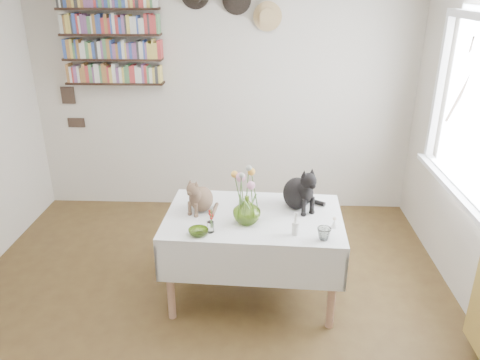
{
  "coord_description": "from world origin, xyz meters",
  "views": [
    {
      "loc": [
        0.39,
        -2.61,
        2.35
      ],
      "look_at": [
        0.26,
        0.47,
        1.05
      ],
      "focal_mm": 35.0,
      "sensor_mm": 36.0,
      "label": 1
    }
  ],
  "objects_px": {
    "bookshelf_unit": "(111,38)",
    "tabby_cat": "(202,193)",
    "flower_vase": "(247,210)",
    "black_cat": "(298,185)",
    "dining_table": "(253,236)"
  },
  "relations": [
    {
      "from": "bookshelf_unit",
      "to": "tabby_cat",
      "type": "bearing_deg",
      "value": -55.12
    },
    {
      "from": "tabby_cat",
      "to": "bookshelf_unit",
      "type": "bearing_deg",
      "value": 154.95
    },
    {
      "from": "dining_table",
      "to": "black_cat",
      "type": "xyz_separation_m",
      "value": [
        0.34,
        0.16,
        0.36
      ]
    },
    {
      "from": "black_cat",
      "to": "tabby_cat",
      "type": "bearing_deg",
      "value": 154.96
    },
    {
      "from": "dining_table",
      "to": "tabby_cat",
      "type": "height_order",
      "value": "tabby_cat"
    },
    {
      "from": "flower_vase",
      "to": "black_cat",
      "type": "bearing_deg",
      "value": 36.24
    },
    {
      "from": "black_cat",
      "to": "bookshelf_unit",
      "type": "xyz_separation_m",
      "value": [
        -1.79,
        1.43,
        0.94
      ]
    },
    {
      "from": "black_cat",
      "to": "flower_vase",
      "type": "bearing_deg",
      "value": -175.36
    },
    {
      "from": "tabby_cat",
      "to": "flower_vase",
      "type": "relative_size",
      "value": 1.35
    },
    {
      "from": "dining_table",
      "to": "bookshelf_unit",
      "type": "xyz_separation_m",
      "value": [
        -1.46,
        1.59,
        1.3
      ]
    },
    {
      "from": "dining_table",
      "to": "bookshelf_unit",
      "type": "bearing_deg",
      "value": 132.51
    },
    {
      "from": "bookshelf_unit",
      "to": "flower_vase",
      "type": "bearing_deg",
      "value": -50.52
    },
    {
      "from": "dining_table",
      "to": "bookshelf_unit",
      "type": "distance_m",
      "value": 2.52
    },
    {
      "from": "dining_table",
      "to": "bookshelf_unit",
      "type": "height_order",
      "value": "bookshelf_unit"
    },
    {
      "from": "tabby_cat",
      "to": "black_cat",
      "type": "distance_m",
      "value": 0.75
    }
  ]
}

